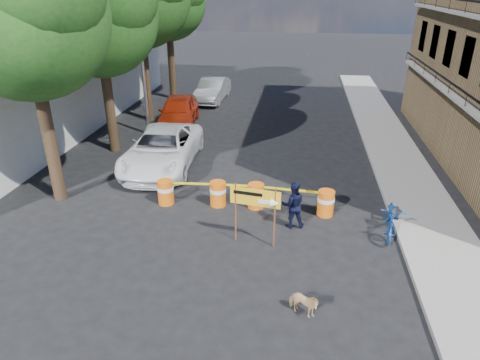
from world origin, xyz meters
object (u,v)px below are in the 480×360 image
(pedestrian, at_px, (293,205))
(sedan_silver, at_px, (213,90))
(bicycle, at_px, (394,204))
(sedan_red, at_px, (178,111))
(barrel_mid_left, at_px, (218,193))
(barrel_far_right, at_px, (326,203))
(barrel_mid_right, at_px, (256,195))
(dog, at_px, (303,304))
(detour_sign, at_px, (262,203))
(barrel_far_left, at_px, (166,192))
(suv_white, at_px, (162,149))

(pedestrian, height_order, sedan_silver, pedestrian)
(bicycle, bearing_deg, sedan_red, 144.64)
(barrel_mid_left, xyz_separation_m, barrel_far_right, (3.76, -0.19, 0.00))
(barrel_mid_right, xyz_separation_m, sedan_red, (-5.21, 8.78, 0.35))
(dog, bearing_deg, barrel_mid_right, 41.94)
(barrel_far_right, relative_size, detour_sign, 0.46)
(barrel_far_right, height_order, bicycle, bicycle)
(detour_sign, height_order, pedestrian, detour_sign)
(barrel_mid_right, relative_size, detour_sign, 0.46)
(barrel_mid_right, xyz_separation_m, sedan_silver, (-4.43, 14.43, 0.28))
(barrel_far_left, relative_size, detour_sign, 0.46)
(dog, bearing_deg, barrel_far_left, 68.22)
(barrel_mid_left, bearing_deg, detour_sign, -52.77)
(dog, xyz_separation_m, sedan_silver, (-6.12, 19.65, 0.41))
(barrel_far_left, distance_m, barrel_far_right, 5.64)
(detour_sign, bearing_deg, barrel_far_right, 55.50)
(barrel_mid_right, distance_m, dog, 5.49)
(barrel_far_left, relative_size, barrel_far_right, 1.00)
(barrel_mid_left, relative_size, barrel_mid_right, 1.00)
(barrel_mid_right, relative_size, sedan_silver, 0.20)
(dog, height_order, sedan_silver, sedan_silver)
(barrel_far_right, relative_size, sedan_silver, 0.20)
(barrel_mid_right, relative_size, barrel_far_right, 1.00)
(barrel_far_right, height_order, sedan_silver, sedan_silver)
(dog, bearing_deg, suv_white, 59.94)
(barrel_mid_right, distance_m, pedestrian, 1.75)
(bicycle, relative_size, sedan_silver, 0.46)
(barrel_mid_right, distance_m, detour_sign, 2.56)
(barrel_mid_right, bearing_deg, barrel_far_right, -5.01)
(barrel_mid_left, height_order, pedestrian, pedestrian)
(pedestrian, relative_size, sedan_red, 0.33)
(suv_white, height_order, sedan_red, sedan_red)
(bicycle, bearing_deg, barrel_far_right, 165.84)
(detour_sign, xyz_separation_m, sedan_silver, (-4.84, 16.77, -0.69))
(barrel_mid_left, height_order, detour_sign, detour_sign)
(suv_white, bearing_deg, barrel_far_right, -28.66)
(detour_sign, relative_size, sedan_silver, 0.43)
(sedan_red, bearing_deg, detour_sign, -71.02)
(barrel_far_left, distance_m, pedestrian, 4.65)
(pedestrian, relative_size, dog, 1.99)
(detour_sign, bearing_deg, pedestrian, 62.20)
(detour_sign, xyz_separation_m, dog, (1.28, -2.89, -1.10))
(barrel_far_left, distance_m, sedan_silver, 14.64)
(barrel_mid_right, xyz_separation_m, pedestrian, (1.31, -1.12, 0.32))
(barrel_mid_right, bearing_deg, detour_sign, -80.13)
(barrel_mid_left, bearing_deg, barrel_mid_right, 1.01)
(detour_sign, relative_size, sedan_red, 0.41)
(barrel_mid_right, distance_m, sedan_red, 10.21)
(barrel_far_left, bearing_deg, pedestrian, -11.92)
(suv_white, bearing_deg, sedan_silver, 87.98)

